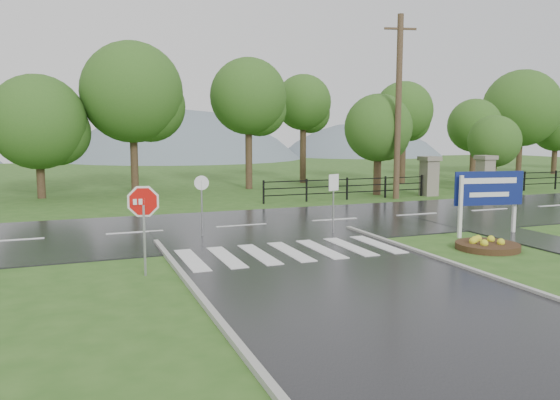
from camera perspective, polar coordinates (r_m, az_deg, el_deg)
name	(u,v)px	position (r m, az deg, el deg)	size (l,w,h in m)	color
ground	(378,301)	(12.13, 10.19, -10.39)	(120.00, 120.00, 0.00)	#30591D
main_road	(242,227)	(21.08, -4.03, -2.79)	(90.00, 8.00, 0.04)	black
walkway	(534,240)	(20.42, 24.99, -3.77)	(2.20, 11.00, 0.04)	#28282A
crosswalk	(290,251)	(16.44, 1.10, -5.40)	(6.50, 2.80, 0.02)	silver
pillar_west	(429,175)	(32.21, 15.32, 2.53)	(1.00, 1.00, 2.24)	gray
pillar_east	(485,173)	(34.73, 20.65, 2.64)	(1.00, 1.00, 2.24)	gray
fence_west	(347,186)	(29.46, 7.02, 1.43)	(9.58, 0.08, 1.20)	black
hills	(150,272)	(77.86, -13.45, -7.30)	(102.00, 48.00, 48.00)	slate
treeline	(192,190)	(34.78, -9.22, 1.06)	(83.20, 5.20, 10.00)	#29541A
stop_sign	(143,209)	(14.05, -14.08, -0.90)	(1.06, 0.28, 2.45)	#939399
estate_billboard	(489,192)	(20.37, 20.98, 0.83)	(2.56, 0.51, 2.27)	silver
flower_bed	(487,245)	(18.17, 20.86, -4.40)	(1.93, 1.93, 0.39)	#332111
reg_sign_small	(334,192)	(19.35, 5.61, 0.85)	(0.46, 0.18, 2.15)	#939399
reg_sign_round	(202,198)	(18.88, -8.18, 0.19)	(0.49, 0.13, 2.15)	#939399
utility_pole_east	(398,107)	(30.31, 12.26, 9.52)	(1.71, 0.53, 9.78)	#473523
entrance_tree_left	(378,128)	(31.98, 10.23, 7.40)	(3.87, 3.87, 5.80)	#3D2B1C
entrance_tree_right	(494,142)	(37.06, 21.48, 5.70)	(3.26, 3.26, 4.67)	#3D2B1C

